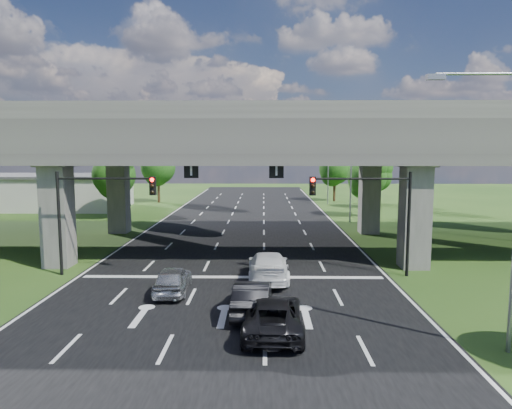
{
  "coord_description": "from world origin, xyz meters",
  "views": [
    {
      "loc": [
        1.73,
        -21.72,
        7.12
      ],
      "look_at": [
        1.24,
        8.9,
        3.56
      ],
      "focal_mm": 32.0,
      "sensor_mm": 36.0,
      "label": 1
    }
  ],
  "objects_px": {
    "streetlight_beyond": "(325,161)",
    "car_silver": "(173,280)",
    "car_dark": "(252,297)",
    "car_white": "(268,266)",
    "signal_left": "(96,203)",
    "signal_right": "(371,204)",
    "streetlight_far": "(347,164)",
    "streetlight_near": "(507,189)",
    "car_trailing": "(273,315)"
  },
  "relations": [
    {
      "from": "streetlight_near",
      "to": "car_silver",
      "type": "bearing_deg",
      "value": 153.06
    },
    {
      "from": "car_silver",
      "to": "car_white",
      "type": "distance_m",
      "value": 5.42
    },
    {
      "from": "signal_left",
      "to": "signal_right",
      "type": "bearing_deg",
      "value": 0.0
    },
    {
      "from": "car_white",
      "to": "streetlight_beyond",
      "type": "bearing_deg",
      "value": -103.35
    },
    {
      "from": "signal_left",
      "to": "streetlight_near",
      "type": "height_order",
      "value": "streetlight_near"
    },
    {
      "from": "streetlight_beyond",
      "to": "car_silver",
      "type": "xyz_separation_m",
      "value": [
        -12.92,
        -39.43,
        -5.14
      ]
    },
    {
      "from": "streetlight_far",
      "to": "streetlight_beyond",
      "type": "height_order",
      "value": "same"
    },
    {
      "from": "signal_right",
      "to": "signal_left",
      "type": "xyz_separation_m",
      "value": [
        -15.65,
        0.0,
        0.0
      ]
    },
    {
      "from": "car_dark",
      "to": "car_white",
      "type": "distance_m",
      "value": 5.36
    },
    {
      "from": "streetlight_far",
      "to": "streetlight_beyond",
      "type": "distance_m",
      "value": 16.0
    },
    {
      "from": "signal_right",
      "to": "streetlight_near",
      "type": "distance_m",
      "value": 10.33
    },
    {
      "from": "streetlight_beyond",
      "to": "car_trailing",
      "type": "bearing_deg",
      "value": -100.2
    },
    {
      "from": "signal_right",
      "to": "streetlight_far",
      "type": "relative_size",
      "value": 0.6
    },
    {
      "from": "signal_left",
      "to": "car_white",
      "type": "height_order",
      "value": "signal_left"
    },
    {
      "from": "streetlight_far",
      "to": "streetlight_beyond",
      "type": "relative_size",
      "value": 1.0
    },
    {
      "from": "car_white",
      "to": "signal_left",
      "type": "bearing_deg",
      "value": -6.5
    },
    {
      "from": "signal_right",
      "to": "streetlight_far",
      "type": "height_order",
      "value": "streetlight_far"
    },
    {
      "from": "car_dark",
      "to": "streetlight_near",
      "type": "bearing_deg",
      "value": 160.21
    },
    {
      "from": "car_white",
      "to": "car_trailing",
      "type": "distance_m",
      "value": 7.4
    },
    {
      "from": "car_trailing",
      "to": "signal_left",
      "type": "bearing_deg",
      "value": -38.95
    },
    {
      "from": "streetlight_near",
      "to": "streetlight_far",
      "type": "distance_m",
      "value": 30.0
    },
    {
      "from": "car_dark",
      "to": "streetlight_far",
      "type": "bearing_deg",
      "value": -105.66
    },
    {
      "from": "car_dark",
      "to": "signal_left",
      "type": "bearing_deg",
      "value": -31.6
    },
    {
      "from": "streetlight_beyond",
      "to": "car_dark",
      "type": "relative_size",
      "value": 2.27
    },
    {
      "from": "car_white",
      "to": "car_silver",
      "type": "bearing_deg",
      "value": 25.67
    },
    {
      "from": "signal_left",
      "to": "car_dark",
      "type": "distance_m",
      "value": 11.55
    },
    {
      "from": "signal_left",
      "to": "streetlight_far",
      "type": "xyz_separation_m",
      "value": [
        17.92,
        20.06,
        1.66
      ]
    },
    {
      "from": "signal_right",
      "to": "streetlight_near",
      "type": "xyz_separation_m",
      "value": [
        2.27,
        -9.94,
        1.66
      ]
    },
    {
      "from": "signal_left",
      "to": "car_dark",
      "type": "xyz_separation_m",
      "value": [
        9.09,
        -6.25,
        -3.43
      ]
    },
    {
      "from": "streetlight_near",
      "to": "car_trailing",
      "type": "distance_m",
      "value": 9.62
    },
    {
      "from": "car_trailing",
      "to": "signal_right",
      "type": "bearing_deg",
      "value": -123.33
    },
    {
      "from": "streetlight_near",
      "to": "car_trailing",
      "type": "xyz_separation_m",
      "value": [
        -7.99,
        1.6,
        -5.13
      ]
    },
    {
      "from": "streetlight_far",
      "to": "car_dark",
      "type": "bearing_deg",
      "value": -108.57
    },
    {
      "from": "signal_right",
      "to": "streetlight_beyond",
      "type": "relative_size",
      "value": 0.6
    },
    {
      "from": "car_silver",
      "to": "car_white",
      "type": "relative_size",
      "value": 0.75
    },
    {
      "from": "streetlight_beyond",
      "to": "car_white",
      "type": "relative_size",
      "value": 1.87
    },
    {
      "from": "streetlight_near",
      "to": "car_white",
      "type": "bearing_deg",
      "value": 131.92
    },
    {
      "from": "car_dark",
      "to": "car_trailing",
      "type": "height_order",
      "value": "car_dark"
    },
    {
      "from": "signal_left",
      "to": "car_silver",
      "type": "xyz_separation_m",
      "value": [
        5.0,
        -3.38,
        -3.48
      ]
    },
    {
      "from": "streetlight_far",
      "to": "car_silver",
      "type": "xyz_separation_m",
      "value": [
        -12.92,
        -23.43,
        -5.14
      ]
    },
    {
      "from": "streetlight_beyond",
      "to": "car_silver",
      "type": "relative_size",
      "value": 2.5
    },
    {
      "from": "streetlight_near",
      "to": "car_dark",
      "type": "relative_size",
      "value": 2.27
    },
    {
      "from": "streetlight_far",
      "to": "car_dark",
      "type": "relative_size",
      "value": 2.27
    },
    {
      "from": "signal_right",
      "to": "signal_left",
      "type": "height_order",
      "value": "same"
    },
    {
      "from": "signal_left",
      "to": "streetlight_near",
      "type": "relative_size",
      "value": 0.6
    },
    {
      "from": "car_dark",
      "to": "car_white",
      "type": "height_order",
      "value": "car_white"
    },
    {
      "from": "car_silver",
      "to": "streetlight_near",
      "type": "bearing_deg",
      "value": 151.22
    },
    {
      "from": "streetlight_beyond",
      "to": "signal_right",
      "type": "bearing_deg",
      "value": -93.61
    },
    {
      "from": "streetlight_near",
      "to": "streetlight_beyond",
      "type": "relative_size",
      "value": 1.0
    },
    {
      "from": "car_trailing",
      "to": "car_white",
      "type": "bearing_deg",
      "value": -88.19
    }
  ]
}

